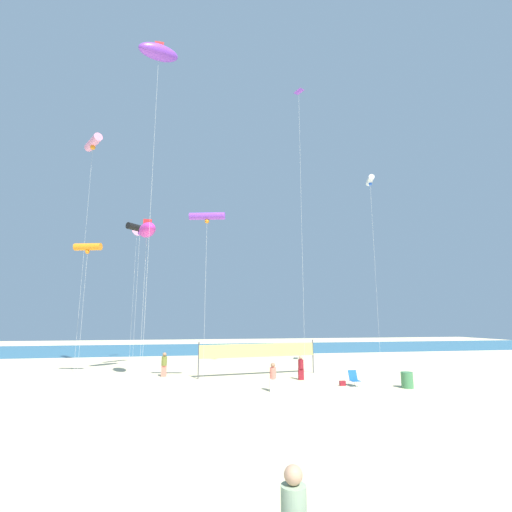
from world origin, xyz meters
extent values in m
plane|color=beige|center=(0.00, 0.00, 0.00)|extent=(120.00, 120.00, 0.00)
cube|color=teal|center=(0.00, 35.71, 0.00)|extent=(120.00, 20.00, 0.01)
cylinder|color=#99B28C|center=(-0.90, -10.00, 1.09)|extent=(0.39, 0.39, 0.64)
sphere|color=tan|center=(-0.90, -10.00, 1.55)|extent=(0.28, 0.28, 0.28)
cube|color=white|center=(2.18, 4.39, 0.35)|extent=(0.33, 0.20, 0.69)
cylinder|color=#EA7260|center=(2.18, 4.39, 0.98)|extent=(0.35, 0.35, 0.57)
sphere|color=#997051|center=(2.18, 4.39, 1.39)|extent=(0.26, 0.26, 0.26)
cube|color=#EA7260|center=(-4.03, 10.92, 0.37)|extent=(0.35, 0.21, 0.74)
cylinder|color=olive|center=(-4.03, 10.92, 1.05)|extent=(0.37, 0.37, 0.61)
sphere|color=#997051|center=(-4.03, 10.92, 1.49)|extent=(0.27, 0.27, 0.27)
cube|color=maroon|center=(4.89, 7.87, 0.35)|extent=(0.34, 0.20, 0.71)
cylinder|color=maroon|center=(4.89, 7.87, 1.00)|extent=(0.35, 0.35, 0.58)
sphere|color=tan|center=(4.89, 7.87, 1.42)|extent=(0.26, 0.26, 0.26)
cube|color=#1959B2|center=(7.30, 5.00, 0.32)|extent=(0.52, 0.48, 0.03)
cube|color=#1959B2|center=(7.30, 5.29, 0.60)|extent=(0.52, 0.23, 0.57)
cylinder|color=silver|center=(7.30, 4.86, 0.16)|extent=(0.03, 0.03, 0.32)
cylinder|color=silver|center=(7.30, 5.15, 0.16)|extent=(0.03, 0.03, 0.32)
cylinder|color=#3F7F4C|center=(10.02, 3.98, 0.44)|extent=(0.66, 0.66, 0.89)
cylinder|color=#4C4C51|center=(-1.72, 9.49, 1.20)|extent=(0.08, 0.08, 2.40)
cylinder|color=#4C4C51|center=(6.76, 10.77, 1.20)|extent=(0.08, 0.08, 2.40)
cube|color=#EAE566|center=(2.52, 10.13, 1.73)|extent=(8.48, 1.30, 0.90)
cube|color=maroon|center=(6.66, 5.38, 0.14)|extent=(0.35, 0.18, 0.28)
cylinder|color=silver|center=(-5.38, 8.58, 4.88)|extent=(0.01, 0.01, 9.76)
ellipsoid|color=#D833A5|center=(-5.38, 8.58, 9.76)|extent=(1.75, 2.93, 1.13)
cube|color=red|center=(-5.38, 8.58, 10.17)|extent=(0.54, 0.06, 0.68)
cylinder|color=silver|center=(-7.62, 19.75, 6.20)|extent=(0.01, 0.01, 12.41)
cone|color=pink|center=(-7.62, 19.75, 12.41)|extent=(1.09, 0.79, 1.08)
cylinder|color=silver|center=(12.07, 10.51, 7.67)|extent=(0.01, 0.01, 15.34)
cylinder|color=white|center=(12.07, 10.51, 15.34)|extent=(0.91, 1.57, 0.46)
sphere|color=blue|center=(12.07, 10.51, 15.01)|extent=(0.28, 0.28, 0.28)
cylinder|color=silver|center=(-9.54, 10.70, 4.44)|extent=(0.01, 0.01, 8.89)
cylinder|color=orange|center=(-9.54, 10.70, 8.89)|extent=(1.95, 0.98, 0.50)
sphere|color=orange|center=(-9.54, 10.70, 8.53)|extent=(0.30, 0.30, 0.30)
cylinder|color=silver|center=(-10.77, 14.34, 9.25)|extent=(0.01, 0.01, 18.50)
cylinder|color=pink|center=(-10.77, 14.34, 18.50)|extent=(1.90, 2.57, 0.68)
sphere|color=orange|center=(-10.77, 14.34, 18.06)|extent=(0.41, 0.41, 0.41)
cylinder|color=silver|center=(-6.56, 14.02, 5.59)|extent=(0.01, 0.01, 11.18)
cylinder|color=black|center=(-6.56, 14.02, 11.18)|extent=(2.05, 2.13, 0.54)
sphere|color=purple|center=(-6.56, 14.02, 10.81)|extent=(0.33, 0.33, 0.33)
cylinder|color=silver|center=(-4.85, 5.12, 10.21)|extent=(0.01, 0.01, 20.42)
ellipsoid|color=purple|center=(-4.85, 5.12, 20.42)|extent=(2.98, 2.46, 1.72)
cube|color=red|center=(-4.85, 5.12, 20.83)|extent=(0.56, 0.06, 0.69)
cylinder|color=silver|center=(5.11, 7.70, 10.36)|extent=(0.01, 0.01, 20.73)
pyramid|color=purple|center=(5.08, 7.71, 20.81)|extent=(0.75, 0.73, 0.37)
cylinder|color=silver|center=(-1.55, 5.93, 5.08)|extent=(0.01, 0.01, 10.16)
cylinder|color=purple|center=(-1.55, 5.93, 10.16)|extent=(2.24, 0.96, 0.45)
sphere|color=orange|center=(-1.55, 5.93, 9.84)|extent=(0.27, 0.27, 0.27)
camera|label=1|loc=(-2.55, -15.70, 3.84)|focal=25.30mm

